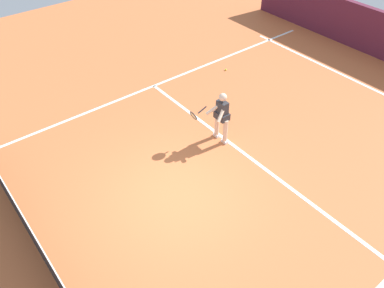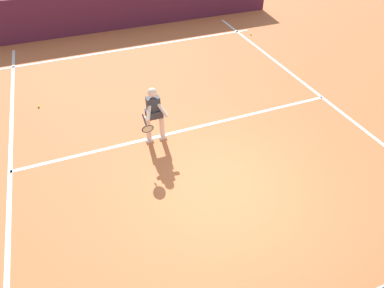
% 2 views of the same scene
% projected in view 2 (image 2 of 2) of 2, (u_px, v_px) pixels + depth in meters
% --- Properties ---
extents(ground_plane, '(27.36, 27.36, 0.00)m').
position_uv_depth(ground_plane, '(224.00, 187.00, 7.57)').
color(ground_plane, '#C66638').
extents(court_back_wall, '(13.97, 0.24, 1.68)m').
position_uv_depth(court_back_wall, '(121.00, 9.00, 14.33)').
color(court_back_wall, '#561E33').
rests_on(court_back_wall, ground).
extents(baseline_marking, '(9.97, 0.10, 0.01)m').
position_uv_depth(baseline_marking, '(136.00, 48.00, 13.30)').
color(baseline_marking, white).
rests_on(baseline_marking, ground).
extents(service_line_marking, '(8.97, 0.10, 0.01)m').
position_uv_depth(service_line_marking, '(187.00, 129.00, 9.22)').
color(service_line_marking, white).
rests_on(service_line_marking, ground).
extents(sideline_left_marking, '(0.10, 19.04, 0.01)m').
position_uv_depth(sideline_left_marking, '(378.00, 141.00, 8.83)').
color(sideline_left_marking, white).
rests_on(sideline_left_marking, ground).
extents(sideline_right_marking, '(0.10, 19.04, 0.01)m').
position_uv_depth(sideline_right_marking, '(8.00, 252.00, 6.31)').
color(sideline_right_marking, white).
rests_on(sideline_right_marking, ground).
extents(tennis_player, '(0.78, 0.92, 1.55)m').
position_uv_depth(tennis_player, '(154.00, 114.00, 8.32)').
color(tennis_player, beige).
rests_on(tennis_player, ground).
extents(tennis_ball_near, '(0.07, 0.07, 0.07)m').
position_uv_depth(tennis_ball_near, '(251.00, 34.00, 14.25)').
color(tennis_ball_near, '#D1E533').
rests_on(tennis_ball_near, ground).
extents(tennis_ball_mid, '(0.07, 0.07, 0.07)m').
position_uv_depth(tennis_ball_mid, '(39.00, 106.00, 10.03)').
color(tennis_ball_mid, '#D1E533').
rests_on(tennis_ball_mid, ground).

